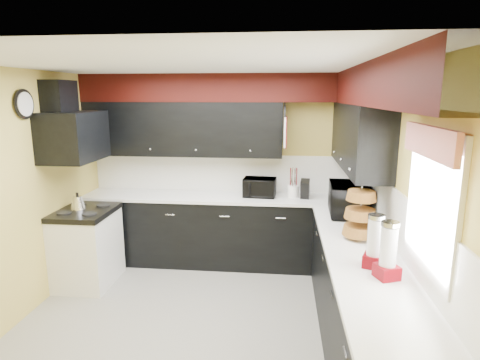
{
  "coord_description": "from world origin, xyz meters",
  "views": [
    {
      "loc": [
        0.79,
        -3.56,
        2.25
      ],
      "look_at": [
        0.34,
        0.78,
        1.31
      ],
      "focal_mm": 30.0,
      "sensor_mm": 36.0,
      "label": 1
    }
  ],
  "objects_px": {
    "utensil_crock": "(293,191)",
    "kettle": "(78,203)",
    "toaster_oven": "(260,187)",
    "knife_block": "(305,189)",
    "microwave": "(349,199)"
  },
  "relations": [
    {
      "from": "kettle",
      "to": "microwave",
      "type": "bearing_deg",
      "value": 0.93
    },
    {
      "from": "toaster_oven",
      "to": "kettle",
      "type": "xyz_separation_m",
      "value": [
        -2.1,
        -0.75,
        -0.06
      ]
    },
    {
      "from": "utensil_crock",
      "to": "kettle",
      "type": "relative_size",
      "value": 0.9
    },
    {
      "from": "toaster_oven",
      "to": "knife_block",
      "type": "distance_m",
      "value": 0.59
    },
    {
      "from": "kettle",
      "to": "knife_block",
      "type": "bearing_deg",
      "value": 14.49
    },
    {
      "from": "toaster_oven",
      "to": "knife_block",
      "type": "xyz_separation_m",
      "value": [
        0.58,
        -0.05,
        0.0
      ]
    },
    {
      "from": "knife_block",
      "to": "kettle",
      "type": "xyz_separation_m",
      "value": [
        -2.68,
        -0.69,
        -0.06
      ]
    },
    {
      "from": "microwave",
      "to": "knife_block",
      "type": "bearing_deg",
      "value": 37.69
    },
    {
      "from": "knife_block",
      "to": "kettle",
      "type": "height_order",
      "value": "knife_block"
    },
    {
      "from": "utensil_crock",
      "to": "knife_block",
      "type": "bearing_deg",
      "value": -23.4
    },
    {
      "from": "toaster_oven",
      "to": "knife_block",
      "type": "height_order",
      "value": "knife_block"
    },
    {
      "from": "toaster_oven",
      "to": "kettle",
      "type": "bearing_deg",
      "value": -155.71
    },
    {
      "from": "toaster_oven",
      "to": "microwave",
      "type": "distance_m",
      "value": 1.25
    },
    {
      "from": "microwave",
      "to": "kettle",
      "type": "bearing_deg",
      "value": 93.7
    },
    {
      "from": "utensil_crock",
      "to": "kettle",
      "type": "height_order",
      "value": "utensil_crock"
    }
  ]
}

